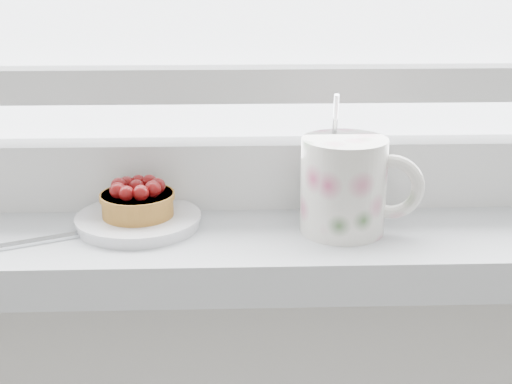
{
  "coord_description": "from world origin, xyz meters",
  "views": [
    {
      "loc": [
        0.0,
        1.24,
        1.2
      ],
      "look_at": [
        0.02,
        1.88,
        0.98
      ],
      "focal_mm": 50.0,
      "sensor_mm": 36.0,
      "label": 1
    }
  ],
  "objects_px": {
    "floral_mug": "(347,184)",
    "fork": "(62,237)",
    "saucer": "(139,221)",
    "raspberry_tart": "(137,199)"
  },
  "relations": [
    {
      "from": "saucer",
      "to": "floral_mug",
      "type": "relative_size",
      "value": 0.93
    },
    {
      "from": "floral_mug",
      "to": "fork",
      "type": "height_order",
      "value": "floral_mug"
    },
    {
      "from": "floral_mug",
      "to": "fork",
      "type": "bearing_deg",
      "value": -177.64
    },
    {
      "from": "saucer",
      "to": "floral_mug",
      "type": "height_order",
      "value": "floral_mug"
    },
    {
      "from": "floral_mug",
      "to": "raspberry_tart",
      "type": "bearing_deg",
      "value": 174.77
    },
    {
      "from": "raspberry_tart",
      "to": "floral_mug",
      "type": "relative_size",
      "value": 0.55
    },
    {
      "from": "raspberry_tart",
      "to": "fork",
      "type": "distance_m",
      "value": 0.08
    },
    {
      "from": "saucer",
      "to": "raspberry_tart",
      "type": "xyz_separation_m",
      "value": [
        0.0,
        -0.0,
        0.02
      ]
    },
    {
      "from": "raspberry_tart",
      "to": "fork",
      "type": "relative_size",
      "value": 0.39
    },
    {
      "from": "saucer",
      "to": "floral_mug",
      "type": "bearing_deg",
      "value": -5.29
    }
  ]
}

